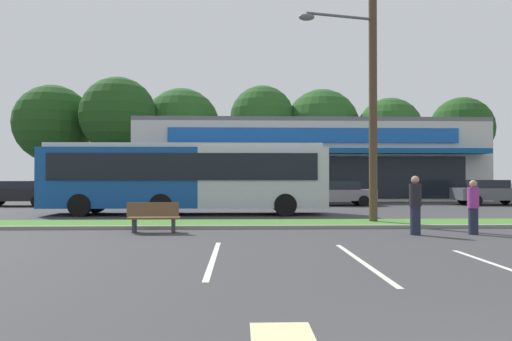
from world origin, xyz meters
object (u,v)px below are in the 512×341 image
Objects in this scene: car_2 at (137,193)px; car_3 at (19,193)px; car_1 at (490,192)px; pedestrian_by_pole at (473,207)px; utility_pole at (369,72)px; bus_stop_bench at (154,216)px; car_4 at (217,193)px; pedestrian_near_bench at (415,205)px; car_5 at (338,193)px; city_bus at (186,176)px.

car_2 is 0.92× the size of car_3.
car_3 reaches higher than car_2.
pedestrian_by_pole is at bearing -119.38° from car_1.
utility_pole is 9.30m from bus_stop_bench.
car_1 is at bearing -0.72° from car_2.
car_3 is 25.09m from pedestrian_by_pole.
utility_pole is 6.13m from pedestrian_by_pole.
pedestrian_near_bench reaches higher than car_4.
car_5 is at bearing 91.20° from pedestrian_near_bench.
car_4 is at bearing -179.50° from car_1.
city_bus is 8.14m from car_2.
pedestrian_near_bench reaches higher than car_1.
car_1 is 17.10m from pedestrian_by_pole.
car_2 is at bearing 131.05° from pedestrian_near_bench.
car_5 is at bearing 15.19° from pedestrian_by_pole.
car_1 is (10.69, 11.79, -4.79)m from utility_pole.
pedestrian_near_bench is (18.45, -14.87, 0.12)m from car_3.
bus_stop_bench is 8.00m from pedestrian_near_bench.
city_bus is 10.81m from car_5.
car_3 is 23.70m from pedestrian_near_bench.
car_5 is (7.34, -0.04, 0.02)m from car_4.
utility_pole is 21.96m from car_3.
utility_pole reaches higher than pedestrian_near_bench.
car_1 is at bearing -178.86° from car_5.
car_4 is at bearing -0.33° from car_5.
bus_stop_bench is 0.37× the size of car_2.
city_bus is at bearing -99.37° from car_4.
pedestrian_near_bench is at bearing -52.88° from car_2.
pedestrian_by_pole is (8.42, -14.76, 0.09)m from car_4.
bus_stop_bench is 0.97× the size of pedestrian_by_pole.
car_1 is at bearing -142.10° from bus_stop_bench.
car_2 is 4.91m from car_4.
bus_stop_bench is 0.34× the size of car_3.
car_3 is (-10.50, 14.04, 0.26)m from bus_stop_bench.
car_5 is (8.44, 6.67, -1.02)m from city_bus.
car_5 is at bearing 179.67° from car_3.
utility_pole is at bearing -162.64° from bus_stop_bench.
car_1 is 9.48m from car_5.
bus_stop_bench is (-7.44, -2.32, -5.08)m from utility_pole.
car_1 reaches higher than car_3.
utility_pole is at bearing -34.02° from city_bus.
utility_pole is at bearing -47.62° from car_2.
pedestrian_near_bench is at bearing 102.55° from pedestrian_by_pole.
car_2 is at bearing -177.09° from car_3.
pedestrian_near_bench reaches higher than bus_stop_bench.
car_1 is 0.93× the size of car_3.
city_bus reaches higher than car_3.
car_1 is at bearing -18.40° from pedestrian_by_pole.
pedestrian_by_pole is at bearing 94.22° from car_5.
pedestrian_near_bench is at bearing 87.27° from car_5.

